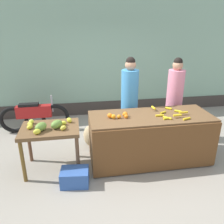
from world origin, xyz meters
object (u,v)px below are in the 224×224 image
Objects in this scene: vendor_woman_pink_shirt at (174,100)px; vendor_woman_blue_shirt at (129,102)px; produce_crate at (75,177)px; parked_motorcycle at (34,115)px; produce_sack at (91,136)px.

vendor_woman_blue_shirt is at bearing -175.83° from vendor_woman_pink_shirt.
vendor_woman_pink_shirt is at bearing 30.08° from produce_crate.
vendor_woman_pink_shirt is 1.12× the size of parked_motorcycle.
parked_motorcycle is 3.64× the size of produce_crate.
produce_crate is 1.24m from produce_sack.
vendor_woman_blue_shirt reaches higher than produce_crate.
vendor_woman_pink_shirt is 3.21m from parked_motorcycle.
vendor_woman_pink_shirt is at bearing 4.17° from vendor_woman_blue_shirt.
parked_motorcycle is at bearing 163.99° from vendor_woman_pink_shirt.
vendor_woman_pink_shirt is 2.61m from produce_crate.
parked_motorcycle is 2.32m from produce_crate.
vendor_woman_pink_shirt is at bearing -16.01° from parked_motorcycle.
parked_motorcycle reaches higher than produce_crate.
produce_crate is (-2.16, -1.25, -0.77)m from vendor_woman_pink_shirt.
vendor_woman_blue_shirt is 1.05m from produce_sack.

